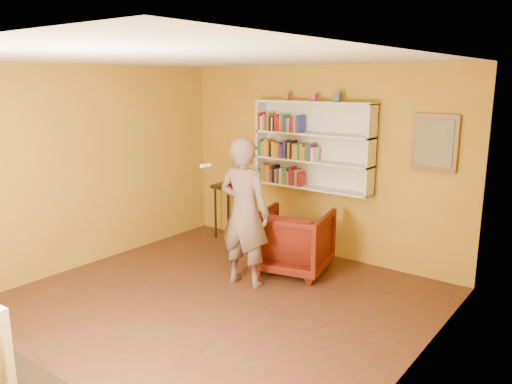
# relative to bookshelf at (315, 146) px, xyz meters

# --- Properties ---
(room_shell) EXTENTS (5.30, 5.80, 2.88)m
(room_shell) POSITION_rel_bookshelf_xyz_m (0.00, -2.41, -0.58)
(room_shell) COLOR #452416
(room_shell) RESTS_ON ground
(bookshelf) EXTENTS (1.80, 0.29, 1.23)m
(bookshelf) POSITION_rel_bookshelf_xyz_m (0.00, 0.00, 0.00)
(bookshelf) COLOR silver
(bookshelf) RESTS_ON room_shell
(books_row_lower) EXTENTS (0.74, 0.19, 0.27)m
(books_row_lower) POSITION_rel_bookshelf_xyz_m (-0.50, -0.11, -0.46)
(books_row_lower) COLOR #2230A0
(books_row_lower) RESTS_ON bookshelf
(books_row_middle) EXTENTS (0.95, 0.19, 0.26)m
(books_row_middle) POSITION_rel_bookshelf_xyz_m (-0.38, -0.11, -0.09)
(books_row_middle) COLOR #166329
(books_row_middle) RESTS_ON bookshelf
(books_row_upper) EXTENTS (0.70, 0.19, 0.25)m
(books_row_upper) POSITION_rel_bookshelf_xyz_m (-0.50, -0.11, 0.29)
(books_row_upper) COLOR maroon
(books_row_upper) RESTS_ON bookshelf
(ornament_left) EXTENTS (0.07, 0.07, 0.10)m
(ornament_left) POSITION_rel_bookshelf_xyz_m (-0.44, -0.06, 0.67)
(ornament_left) COLOR #994F2B
(ornament_left) RESTS_ON bookshelf
(ornament_centre) EXTENTS (0.07, 0.07, 0.10)m
(ornament_centre) POSITION_rel_bookshelf_xyz_m (0.00, -0.06, 0.67)
(ornament_centre) COLOR #AD3957
(ornament_centre) RESTS_ON bookshelf
(ornament_right) EXTENTS (0.09, 0.09, 0.12)m
(ornament_right) POSITION_rel_bookshelf_xyz_m (0.36, -0.06, 0.68)
(ornament_right) COLOR #41536D
(ornament_right) RESTS_ON bookshelf
(framed_painting) EXTENTS (0.55, 0.05, 0.70)m
(framed_painting) POSITION_rel_bookshelf_xyz_m (1.65, 0.05, 0.16)
(framed_painting) COLOR brown
(framed_painting) RESTS_ON room_shell
(console_table) EXTENTS (0.54, 0.41, 0.88)m
(console_table) POSITION_rel_bookshelf_xyz_m (-1.41, -0.16, -0.87)
(console_table) COLOR black
(console_table) RESTS_ON ground
(ruby_lustre) EXTENTS (0.15, 0.15, 0.24)m
(ruby_lustre) POSITION_rel_bookshelf_xyz_m (-1.41, -0.16, -0.55)
(ruby_lustre) COLOR maroon
(ruby_lustre) RESTS_ON console_table
(armchair) EXTENTS (1.08, 1.10, 0.84)m
(armchair) POSITION_rel_bookshelf_xyz_m (0.17, -0.76, -1.17)
(armchair) COLOR #420904
(armchair) RESTS_ON ground
(person) EXTENTS (0.72, 0.52, 1.84)m
(person) POSITION_rel_bookshelf_xyz_m (-0.08, -1.49, -0.67)
(person) COLOR brown
(person) RESTS_ON ground
(game_remote) EXTENTS (0.04, 0.15, 0.04)m
(game_remote) POSITION_rel_bookshelf_xyz_m (-0.37, -1.84, -0.07)
(game_remote) COLOR white
(game_remote) RESTS_ON person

